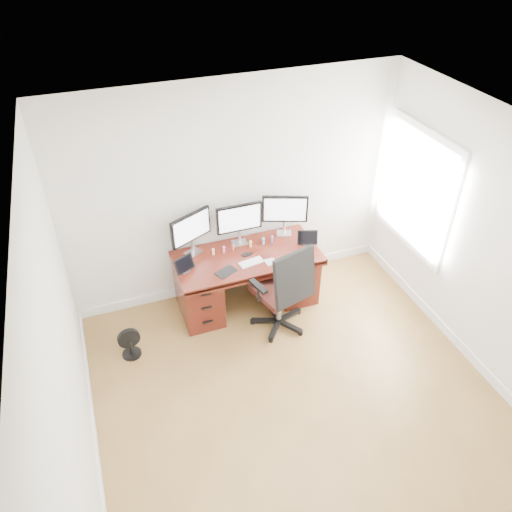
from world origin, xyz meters
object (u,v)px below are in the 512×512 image
object	(u,v)px
office_chair	(282,302)
keyboard	(251,262)
desk	(247,277)
monitor_center	(239,219)
floor_fan	(130,344)

from	to	relation	value
office_chair	keyboard	size ratio (longest dim) A/B	4.19
desk	monitor_center	xyz separation A→B (m)	(-0.00, 0.24, 0.68)
keyboard	floor_fan	bearing A→B (deg)	179.02
floor_fan	monitor_center	size ratio (longest dim) A/B	0.66
office_chair	keyboard	xyz separation A→B (m)	(-0.24, 0.37, 0.37)
keyboard	monitor_center	bearing A→B (deg)	80.69
desk	floor_fan	size ratio (longest dim) A/B	4.68
office_chair	monitor_center	world-z (taller)	monitor_center
office_chair	monitor_center	size ratio (longest dim) A/B	2.13
desk	floor_fan	xyz separation A→B (m)	(-1.50, -0.39, -0.23)
floor_fan	keyboard	world-z (taller)	keyboard
desk	keyboard	xyz separation A→B (m)	(-0.00, -0.18, 0.36)
desk	keyboard	distance (m)	0.40
desk	floor_fan	bearing A→B (deg)	-165.42
desk	monitor_center	bearing A→B (deg)	90.00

